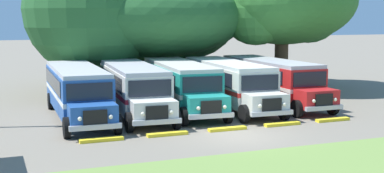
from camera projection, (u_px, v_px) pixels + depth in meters
The scene contains 13 objects.
ground_plane at pixel (239, 136), 24.68m from camera, with size 220.00×220.00×0.00m, color slate.
parked_bus_slot_0 at pixel (77, 90), 28.94m from camera, with size 2.89×10.87×2.82m.
parked_bus_slot_1 at pixel (133, 87), 30.20m from camera, with size 3.28×10.93×2.82m.
parked_bus_slot_2 at pixel (181, 83), 31.70m from camera, with size 3.41×10.95×2.82m.
parked_bus_slot_3 at pixel (229, 82), 32.38m from camera, with size 3.06×10.89×2.82m.
parked_bus_slot_4 at pixel (272, 79), 33.86m from camera, with size 2.69×10.84×2.82m.
curb_wheelstop_0 at pixel (102, 140), 23.59m from camera, with size 2.00×0.36×0.15m, color yellow.
curb_wheelstop_1 at pixel (167, 134), 24.73m from camera, with size 2.00×0.36×0.15m, color yellow.
curb_wheelstop_2 at pixel (227, 129), 25.87m from camera, with size 2.00×0.36×0.15m, color yellow.
curb_wheelstop_3 at pixel (282, 124), 27.02m from camera, with size 2.00×0.36×0.15m, color yellow.
curb_wheelstop_4 at pixel (333, 120), 28.16m from camera, with size 2.00×0.36×0.15m, color yellow.
broad_shade_tree at pixel (141, 13), 39.97m from camera, with size 17.51×15.83×10.88m.
secondary_tree at pixel (279, 1), 40.77m from camera, with size 11.67×12.73×10.71m.
Camera 1 is at (-10.92, -21.65, 5.62)m, focal length 48.75 mm.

